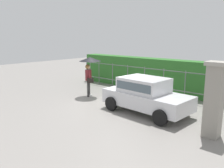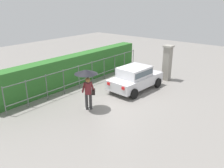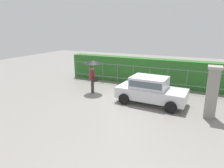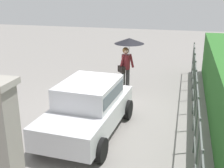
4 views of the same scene
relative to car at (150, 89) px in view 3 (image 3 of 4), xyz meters
The scene contains 6 objects.
ground_plane 1.75m from the car, behind, with size 40.00×40.00×0.00m, color gray.
car is the anchor object (origin of this frame).
pedestrian 3.89m from the car, behind, with size 1.15×1.15×2.09m.
gate_pillar 3.06m from the car, 12.18° to the right, with size 0.60×0.60×2.42m.
fence_section 3.21m from the car, 115.71° to the left, with size 10.92×0.05×1.50m.
hedge_row 4.07m from the car, 110.05° to the left, with size 11.87×0.90×1.90m, color #2D6B28.
Camera 3 is at (3.99, -10.27, 4.04)m, focal length 32.04 mm.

